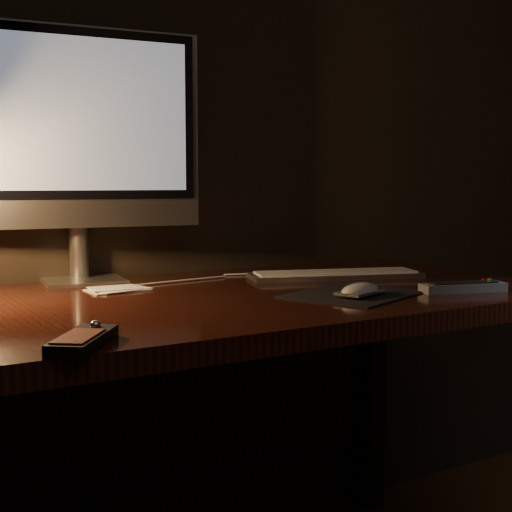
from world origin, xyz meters
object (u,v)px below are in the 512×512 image
mouse (360,293)px  tv_remote (463,287)px  desk (178,352)px  monitor (81,133)px  keyboard (336,274)px  media_remote (83,340)px

mouse → tv_remote: 0.24m
tv_remote → mouse: bearing=-176.7°
desk → monitor: bearing=117.1°
keyboard → media_remote: 0.87m
mouse → tv_remote: (0.24, -0.05, 0.00)m
desk → mouse: mouse is taller
keyboard → tv_remote: size_ratio=2.20×
mouse → desk: bearing=117.7°
monitor → media_remote: size_ratio=3.74×
monitor → tv_remote: size_ratio=3.01×
monitor → keyboard: size_ratio=1.37×
desk → media_remote: 0.53m
keyboard → mouse: size_ratio=3.84×
keyboard → desk: bearing=-159.4°
monitor → mouse: size_ratio=5.27×
desk → media_remote: size_ratio=10.30×
monitor → mouse: monitor is taller
desk → tv_remote: (0.52, -0.31, 0.14)m
desk → mouse: 0.41m
monitor → mouse: bearing=-43.8°
desk → keyboard: size_ratio=3.77×
keyboard → media_remote: media_remote is taller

